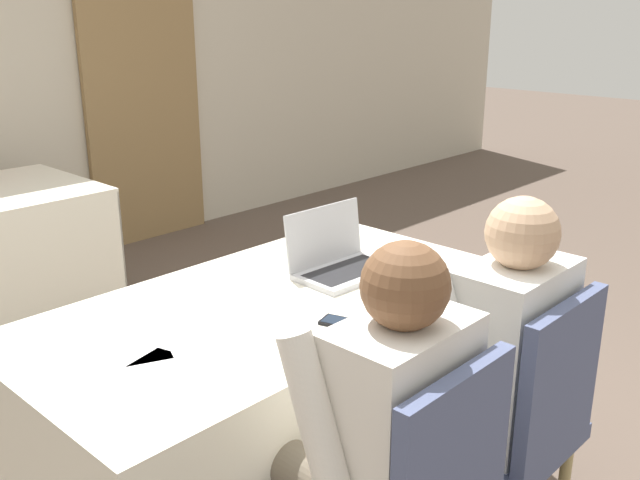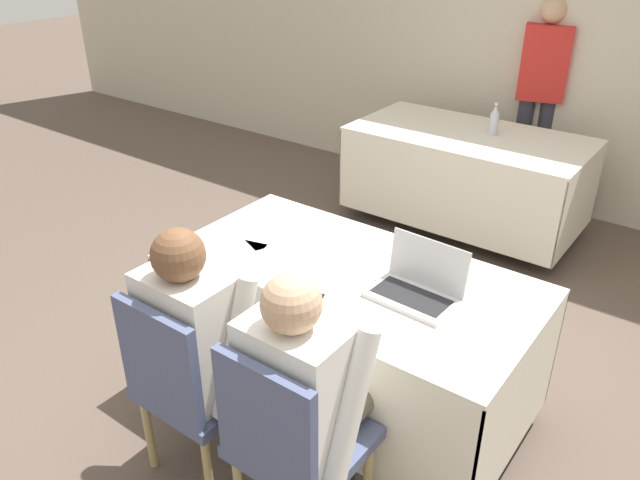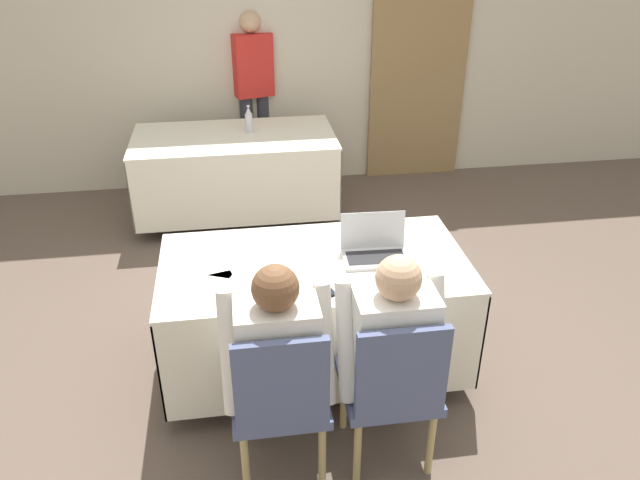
% 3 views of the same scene
% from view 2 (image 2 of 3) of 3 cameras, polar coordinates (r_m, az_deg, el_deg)
% --- Properties ---
extents(ground_plane, '(24.00, 24.00, 0.00)m').
position_cam_2_polar(ground_plane, '(3.18, 2.37, -14.24)').
color(ground_plane, brown).
extents(wall_back, '(12.00, 0.06, 2.70)m').
position_cam_2_polar(wall_back, '(5.05, 22.23, 17.13)').
color(wall_back, beige).
rests_on(wall_back, ground_plane).
extents(conference_table_near, '(1.65, 0.87, 0.73)m').
position_cam_2_polar(conference_table_near, '(2.84, 2.59, -5.89)').
color(conference_table_near, silver).
rests_on(conference_table_near, ground_plane).
extents(conference_table_far, '(1.65, 0.87, 0.73)m').
position_cam_2_polar(conference_table_far, '(4.66, 13.37, 7.45)').
color(conference_table_far, silver).
rests_on(conference_table_far, ground_plane).
extents(laptop, '(0.37, 0.26, 0.22)m').
position_cam_2_polar(laptop, '(2.58, 8.81, -4.30)').
color(laptop, '#B7B7BC').
rests_on(laptop, conference_table_near).
extents(cell_phone, '(0.10, 0.14, 0.01)m').
position_cam_2_polar(cell_phone, '(2.53, -0.76, -5.63)').
color(cell_phone, black).
rests_on(cell_phone, conference_table_near).
extents(paper_beside_laptop, '(0.22, 0.30, 0.00)m').
position_cam_2_polar(paper_beside_laptop, '(2.74, 0.08, -2.92)').
color(paper_beside_laptop, white).
rests_on(paper_beside_laptop, conference_table_near).
extents(paper_centre_table, '(0.28, 0.34, 0.00)m').
position_cam_2_polar(paper_centre_table, '(2.90, -7.91, -1.33)').
color(paper_centre_table, white).
rests_on(paper_centre_table, conference_table_near).
extents(paper_left_edge, '(0.31, 0.36, 0.00)m').
position_cam_2_polar(paper_left_edge, '(3.06, -4.23, 0.49)').
color(paper_left_edge, white).
rests_on(paper_left_edge, conference_table_near).
extents(water_bottle, '(0.06, 0.06, 0.23)m').
position_cam_2_polar(water_bottle, '(4.59, 15.64, 10.46)').
color(water_bottle, '#B7B7C1').
rests_on(water_bottle, conference_table_far).
extents(chair_near_left, '(0.44, 0.44, 0.89)m').
position_cam_2_polar(chair_near_left, '(2.58, -11.95, -12.55)').
color(chair_near_left, tan).
rests_on(chair_near_left, ground_plane).
extents(chair_near_right, '(0.44, 0.44, 0.89)m').
position_cam_2_polar(chair_near_right, '(2.30, -2.77, -17.82)').
color(chair_near_right, tan).
rests_on(chair_near_right, ground_plane).
extents(person_checkered_shirt, '(0.50, 0.52, 1.15)m').
position_cam_2_polar(person_checkered_shirt, '(2.53, -10.59, -8.64)').
color(person_checkered_shirt, '#665B4C').
rests_on(person_checkered_shirt, ground_plane).
extents(person_white_shirt, '(0.50, 0.52, 1.15)m').
position_cam_2_polar(person_white_shirt, '(2.25, -1.18, -13.49)').
color(person_white_shirt, '#665B4C').
rests_on(person_white_shirt, ground_plane).
extents(person_red_shirt, '(0.38, 0.29, 1.59)m').
position_cam_2_polar(person_red_shirt, '(5.15, 19.49, 12.73)').
color(person_red_shirt, '#33333D').
rests_on(person_red_shirt, ground_plane).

